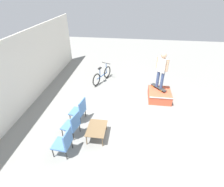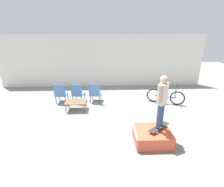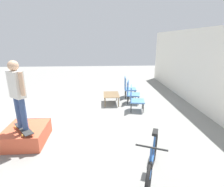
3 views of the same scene
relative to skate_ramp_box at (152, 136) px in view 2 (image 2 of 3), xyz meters
The scene contains 10 objects.
ground_plane 1.95m from the skate_ramp_box, 146.07° to the left, with size 24.00×24.00×0.00m, color gray.
house_wall_back 6.07m from the skate_ramp_box, 105.74° to the left, with size 12.00×0.06×3.00m.
skate_ramp_box is the anchor object (origin of this frame).
skateboard_on_ramp 0.36m from the skate_ramp_box, 14.44° to the left, with size 0.78×0.70×0.07m.
person_skater 1.28m from the skate_ramp_box, 14.44° to the left, with size 0.39×0.47×1.64m.
coffee_table 3.62m from the skate_ramp_box, 138.80° to the left, with size 0.88×0.63×0.41m.
patio_chair_left 4.78m from the skate_ramp_box, 137.83° to the left, with size 0.56×0.56×0.95m.
patio_chair_center 4.23m from the skate_ramp_box, 130.54° to the left, with size 0.63×0.63×0.95m.
patio_chair_right 3.75m from the skate_ramp_box, 120.98° to the left, with size 0.60×0.60×0.95m.
bicycle 3.25m from the skate_ramp_box, 64.76° to the left, with size 1.63×0.77×0.93m.
Camera 2 is at (0.17, -5.65, 3.41)m, focal length 28.00 mm.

